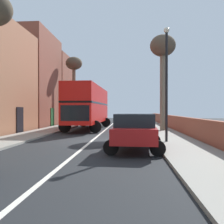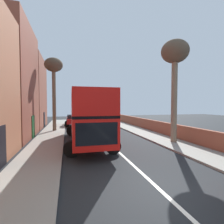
% 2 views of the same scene
% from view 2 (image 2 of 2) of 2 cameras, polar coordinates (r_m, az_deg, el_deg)
% --- Properties ---
extents(ground_plane, '(84.00, 84.00, 0.00)m').
position_cam_2_polar(ground_plane, '(7.03, 16.03, -24.16)').
color(ground_plane, black).
extents(road_centre_line, '(0.16, 54.00, 0.01)m').
position_cam_2_polar(road_centre_line, '(7.03, 16.03, -24.13)').
color(road_centre_line, silver).
rests_on(road_centre_line, ground).
extents(sidewalk_left, '(2.60, 60.00, 0.12)m').
position_cam_2_polar(sidewalk_left, '(6.41, -31.17, -26.63)').
color(sidewalk_left, gray).
rests_on(sidewalk_left, ground).
extents(double_decker_bus, '(3.71, 10.70, 4.06)m').
position_cam_2_polar(double_decker_bus, '(13.89, -8.44, -0.82)').
color(double_decker_bus, red).
rests_on(double_decker_bus, ground).
extents(parked_car_red_left_2, '(2.49, 4.45, 1.70)m').
position_cam_2_polar(parked_car_red_left_2, '(25.61, -13.18, -2.49)').
color(parked_car_red_left_2, '#AD1919').
rests_on(parked_car_red_left_2, ground).
extents(street_tree_right_1, '(2.19, 2.19, 8.25)m').
position_cam_2_polar(street_tree_right_1, '(15.00, 20.64, 16.71)').
color(street_tree_right_1, '#7A6B56').
rests_on(street_tree_right_1, sidewalk_right).
extents(street_tree_left_2, '(2.08, 2.08, 8.49)m').
position_cam_2_polar(street_tree_left_2, '(21.18, -19.27, 13.36)').
color(street_tree_left_2, brown).
rests_on(street_tree_left_2, sidewalk_left).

